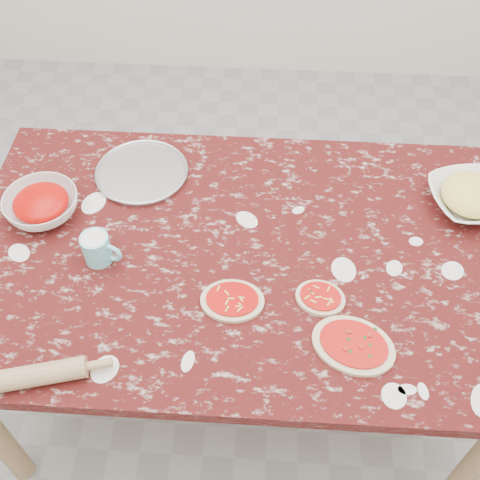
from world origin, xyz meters
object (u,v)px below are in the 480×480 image
object	(u,v)px
flour_mug	(98,248)
rolling_pin	(29,376)
worktable	(240,268)
pizza_tray	(142,173)
cheese_bowl	(471,199)
sauce_bowl	(42,206)

from	to	relation	value
flour_mug	rolling_pin	world-z (taller)	flour_mug
worktable	rolling_pin	xyz separation A→B (m)	(-0.48, -0.44, 0.11)
pizza_tray	flour_mug	bearing A→B (deg)	-99.60
cheese_bowl	flour_mug	world-z (taller)	flour_mug
pizza_tray	flour_mug	distance (m)	0.36
worktable	rolling_pin	bearing A→B (deg)	-137.59
pizza_tray	rolling_pin	size ratio (longest dim) A/B	1.07
sauce_bowl	worktable	bearing A→B (deg)	-10.22
cheese_bowl	rolling_pin	bearing A→B (deg)	-150.46
worktable	pizza_tray	world-z (taller)	pizza_tray
pizza_tray	sauce_bowl	distance (m)	0.33
pizza_tray	cheese_bowl	world-z (taller)	cheese_bowl
sauce_bowl	pizza_tray	bearing A→B (deg)	35.21
cheese_bowl	rolling_pin	world-z (taller)	cheese_bowl
worktable	cheese_bowl	distance (m)	0.73
flour_mug	rolling_pin	distance (m)	0.40
cheese_bowl	rolling_pin	distance (m)	1.35
sauce_bowl	flour_mug	bearing A→B (deg)	-38.13
worktable	cheese_bowl	bearing A→B (deg)	17.96
worktable	flour_mug	world-z (taller)	flour_mug
cheese_bowl	pizza_tray	bearing A→B (deg)	175.87
worktable	sauce_bowl	bearing A→B (deg)	169.78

